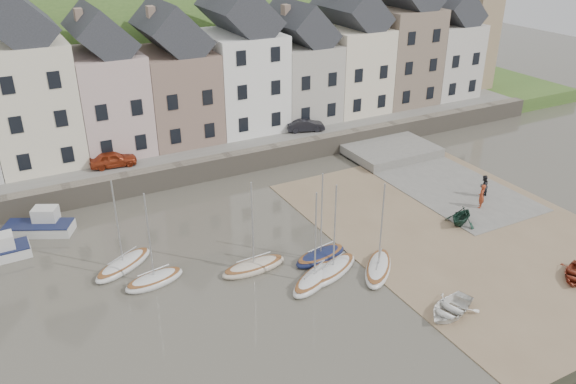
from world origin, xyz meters
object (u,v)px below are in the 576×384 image
person_dark (483,186)px  car_left (113,159)px  rowboat_green (461,216)px  car_right (305,125)px  sailboat_0 (123,265)px  rowboat_white (450,308)px  person_red (481,196)px

person_dark → car_left: (-24.96, 16.15, 1.23)m
rowboat_green → car_right: 18.88m
sailboat_0 → rowboat_green: bearing=-14.2°
person_dark → sailboat_0: bearing=-20.8°
car_right → person_dark: bearing=-139.6°
rowboat_white → car_left: bearing=-172.2°
person_red → sailboat_0: bearing=-48.1°
sailboat_0 → car_left: bearing=79.0°
rowboat_green → sailboat_0: bearing=-128.2°
person_red → person_dark: 2.05m
rowboat_white → car_left: 29.06m
person_dark → rowboat_white: bearing=24.7°
sailboat_0 → rowboat_green: sailboat_0 is taller
rowboat_green → car_right: (-2.28, 18.68, 1.45)m
rowboat_white → car_right: car_right is taller
car_left → rowboat_green: bearing=-125.7°
person_dark → car_left: 29.75m
person_dark → car_right: size_ratio=0.50×
rowboat_green → person_red: bearing=87.2°
car_left → rowboat_white: bearing=-147.7°
rowboat_green → person_red: 3.32m
sailboat_0 → car_right: sailboat_0 is taller
rowboat_green → car_left: (-20.32, 18.68, 1.50)m
car_right → rowboat_white: bearing=-174.8°
sailboat_0 → car_left: sailboat_0 is taller
rowboat_green → car_left: bearing=-156.6°
person_dark → rowboat_green: bearing=14.6°
rowboat_white → car_right: bearing=150.4°
person_red → person_dark: person_red is taller
sailboat_0 → person_red: (25.92, -4.58, 0.80)m
sailboat_0 → rowboat_white: sailboat_0 is taller
rowboat_white → person_dark: bearing=111.2°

